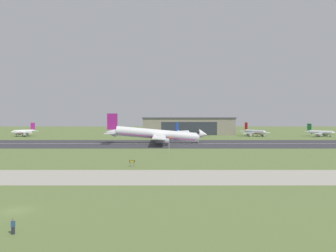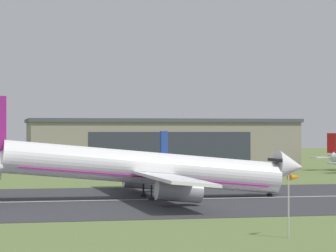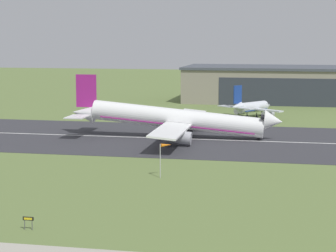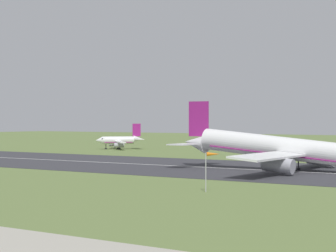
# 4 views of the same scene
# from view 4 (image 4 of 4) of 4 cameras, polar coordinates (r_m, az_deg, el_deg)

# --- Properties ---
(ground_plane) EXTENTS (729.22, 729.22, 0.00)m
(ground_plane) POSITION_cam_4_polar(r_m,az_deg,el_deg) (97.97, -12.18, -5.70)
(ground_plane) COLOR olive
(runway_strip) EXTENTS (489.22, 50.07, 0.06)m
(runway_strip) POSITION_cam_4_polar(r_m,az_deg,el_deg) (143.61, 4.70, -3.68)
(runway_strip) COLOR #333338
(runway_strip) RESTS_ON ground_plane
(runway_centreline) EXTENTS (440.30, 0.70, 0.01)m
(runway_centreline) POSITION_cam_4_polar(r_m,az_deg,el_deg) (143.61, 4.70, -3.67)
(runway_centreline) COLOR silver
(runway_centreline) RESTS_ON runway_strip
(airplane_landing) EXTENTS (50.89, 50.09, 14.76)m
(airplane_landing) POSITION_cam_4_polar(r_m,az_deg,el_deg) (137.84, 10.60, -2.05)
(airplane_landing) COLOR white
(airplane_landing) RESTS_ON ground_plane
(airplane_parked_centre) EXTENTS (19.53, 19.00, 9.18)m
(airplane_parked_centre) POSITION_cam_4_polar(r_m,az_deg,el_deg) (235.97, -4.29, -1.27)
(airplane_parked_centre) COLOR white
(airplane_parked_centre) RESTS_ON ground_plane
(windsock_pole) EXTENTS (1.93, 1.64, 5.89)m
(windsock_pole) POSITION_cam_4_polar(r_m,az_deg,el_deg) (96.38, 3.88, -2.68)
(windsock_pole) COLOR #B7B7BC
(windsock_pole) RESTS_ON ground_plane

